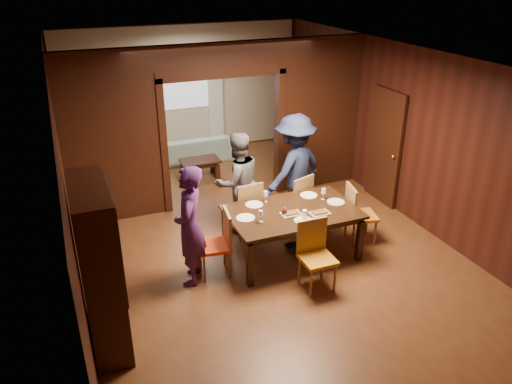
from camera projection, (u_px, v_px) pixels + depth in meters
name	position (u px, v px, depth m)	size (l,w,h in m)	color
floor	(257.00, 239.00, 8.13)	(9.00, 9.00, 0.00)	#582E18
ceiling	(258.00, 58.00, 6.91)	(5.50, 9.00, 0.02)	silver
room_walls	(218.00, 119.00, 9.08)	(5.52, 9.01, 2.90)	black
person_purple	(190.00, 226.00, 6.74)	(0.63, 0.41, 1.73)	#411C52
person_grey	(238.00, 183.00, 8.10)	(0.82, 0.64, 1.69)	#53555A
person_navy	(295.00, 169.00, 8.38)	(1.22, 0.70, 1.88)	#19213F
sofa	(193.00, 148.00, 11.25)	(1.89, 0.74, 0.55)	#94C2C2
serving_bowl	(296.00, 205.00, 7.48)	(0.29, 0.29, 0.07)	black
dining_table	(292.00, 233.00, 7.55)	(1.92, 1.19, 0.76)	black
coffee_table	(200.00, 169.00, 10.33)	(0.80, 0.50, 0.40)	black
chair_left	(214.00, 244.00, 7.05)	(0.44, 0.44, 0.97)	#E34315
chair_right	(362.00, 214.00, 7.88)	(0.44, 0.44, 0.97)	orange
chair_far_l	(245.00, 208.00, 8.09)	(0.44, 0.44, 0.97)	orange
chair_far_r	(294.00, 201.00, 8.32)	(0.44, 0.44, 0.97)	#CF5313
chair_near	(318.00, 257.00, 6.74)	(0.44, 0.44, 0.97)	orange
hutch	(100.00, 268.00, 5.59)	(0.40, 1.20, 2.00)	black
door_right	(385.00, 147.00, 9.03)	(0.06, 0.90, 2.10)	black
window_far	(182.00, 80.00, 11.14)	(1.20, 0.03, 1.30)	silver
curtain_left	(151.00, 103.00, 11.04)	(0.35, 0.06, 2.40)	white
curtain_right	(215.00, 97.00, 11.55)	(0.35, 0.06, 2.40)	white
plate_left	(246.00, 218.00, 7.16)	(0.27, 0.27, 0.01)	white
plate_far_l	(254.00, 205.00, 7.55)	(0.27, 0.27, 0.01)	silver
plate_far_r	(309.00, 195.00, 7.85)	(0.27, 0.27, 0.01)	white
plate_right	(336.00, 202.00, 7.63)	(0.27, 0.27, 0.01)	silver
plate_near	(303.00, 221.00, 7.08)	(0.27, 0.27, 0.01)	silver
platter_a	(291.00, 213.00, 7.27)	(0.30, 0.20, 0.04)	gray
platter_b	(320.00, 213.00, 7.29)	(0.30, 0.20, 0.04)	gray
wineglass_left	(261.00, 216.00, 7.02)	(0.08, 0.08, 0.18)	silver
wineglass_far	(266.00, 196.00, 7.62)	(0.08, 0.08, 0.18)	silver
wineglass_right	(323.00, 194.00, 7.70)	(0.08, 0.08, 0.18)	silver
tumbler	(305.00, 214.00, 7.12)	(0.07, 0.07, 0.14)	silver
condiment_jar	(284.00, 211.00, 7.24)	(0.08, 0.08, 0.11)	#4D2312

